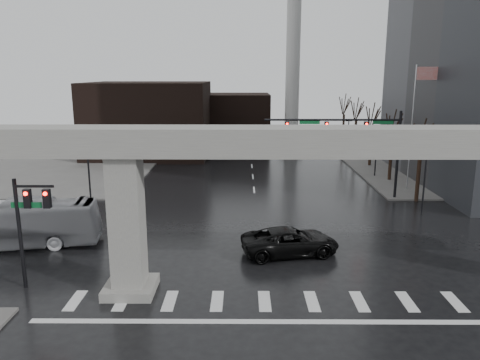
{
  "coord_description": "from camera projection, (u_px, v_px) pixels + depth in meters",
  "views": [
    {
      "loc": [
        -1.1,
        -22.65,
        11.28
      ],
      "look_at": [
        -1.29,
        6.77,
        4.5
      ],
      "focal_mm": 35.0,
      "sensor_mm": 36.0,
      "label": 1
    }
  ],
  "objects": [
    {
      "name": "lamp_left_1",
      "position": [
        130.0,
        146.0,
        51.19
      ],
      "size": [
        1.22,
        0.32,
        5.11
      ],
      "color": "black",
      "rests_on": "ground"
    },
    {
      "name": "building_far_left",
      "position": [
        150.0,
        119.0,
        64.49
      ],
      "size": [
        16.0,
        14.0,
        10.0
      ],
      "primitive_type": "cube",
      "color": "black",
      "rests_on": "ground"
    },
    {
      "name": "signal_left_pole",
      "position": [
        28.0,
        215.0,
        24.25
      ],
      "size": [
        2.3,
        0.3,
        6.0
      ],
      "color": "black",
      "rests_on": "ground"
    },
    {
      "name": "signal_mast_arm",
      "position": [
        356.0,
        135.0,
        41.56
      ],
      "size": [
        12.12,
        0.43,
        8.0
      ],
      "color": "black",
      "rests_on": "ground"
    },
    {
      "name": "tree_right_2",
      "position": [
        371.0,
        143.0,
        57.0
      ],
      "size": [
        1.1,
        1.63,
        7.85
      ],
      "color": "black",
      "rests_on": "ground"
    },
    {
      "name": "sidewalk_nw",
      "position": [
        49.0,
        162.0,
        59.83
      ],
      "size": [
        28.0,
        36.0,
        0.15
      ],
      "primitive_type": "cube",
      "color": "#615F5C",
      "rests_on": "ground"
    },
    {
      "name": "sidewalk_ne",
      "position": [
        455.0,
        163.0,
        59.5
      ],
      "size": [
        28.0,
        36.0,
        0.15
      ],
      "primitive_type": "cube",
      "color": "#615F5C",
      "rests_on": "ground"
    },
    {
      "name": "tree_right_4",
      "position": [
        344.0,
        127.0,
        72.57
      ],
      "size": [
        1.12,
        1.69,
        8.19
      ],
      "color": "black",
      "rests_on": "ground"
    },
    {
      "name": "lamp_left_0",
      "position": [
        89.0,
        172.0,
        37.55
      ],
      "size": [
        1.22,
        0.32,
        5.11
      ],
      "color": "black",
      "rests_on": "ground"
    },
    {
      "name": "lamp_right_0",
      "position": [
        425.0,
        173.0,
        37.38
      ],
      "size": [
        1.22,
        0.32,
        5.11
      ],
      "color": "black",
      "rests_on": "ground"
    },
    {
      "name": "city_bus",
      "position": [
        11.0,
        224.0,
        30.72
      ],
      "size": [
        11.48,
        4.06,
        3.13
      ],
      "primitive_type": "imported",
      "rotation": [
        0.0,
        0.0,
        1.7
      ],
      "color": "#B8B8BD",
      "rests_on": "ground"
    },
    {
      "name": "tree_right_3",
      "position": [
        356.0,
        134.0,
        64.78
      ],
      "size": [
        1.11,
        1.66,
        8.02
      ],
      "color": "black",
      "rests_on": "ground"
    },
    {
      "name": "tree_right_1",
      "position": [
        391.0,
        154.0,
        49.22
      ],
      "size": [
        1.09,
        1.61,
        7.67
      ],
      "color": "black",
      "rests_on": "ground"
    },
    {
      "name": "ground",
      "position": [
        264.0,
        292.0,
        24.6
      ],
      "size": [
        160.0,
        160.0,
        0.0
      ],
      "primitive_type": "plane",
      "color": "black",
      "rests_on": "ground"
    },
    {
      "name": "pickup_truck",
      "position": [
        290.0,
        241.0,
        29.57
      ],
      "size": [
        6.57,
        3.98,
        1.71
      ],
      "primitive_type": "imported",
      "rotation": [
        0.0,
        0.0,
        1.77
      ],
      "color": "black",
      "rests_on": "ground"
    },
    {
      "name": "tree_right_0",
      "position": [
        419.0,
        171.0,
        41.44
      ],
      "size": [
        1.09,
        1.58,
        7.5
      ],
      "color": "black",
      "rests_on": "ground"
    },
    {
      "name": "lamp_right_1",
      "position": [
        377.0,
        146.0,
        51.02
      ],
      "size": [
        1.22,
        0.32,
        5.11
      ],
      "color": "black",
      "rests_on": "ground"
    },
    {
      "name": "flagpole_assembly",
      "position": [
        416.0,
        113.0,
        44.25
      ],
      "size": [
        2.06,
        0.12,
        12.0
      ],
      "color": "silver",
      "rests_on": "ground"
    },
    {
      "name": "smokestack",
      "position": [
        293.0,
        58.0,
        66.39
      ],
      "size": [
        3.6,
        3.6,
        30.0
      ],
      "color": "silver",
      "rests_on": "ground"
    },
    {
      "name": "lamp_right_2",
      "position": [
        348.0,
        130.0,
        64.66
      ],
      "size": [
        1.22,
        0.32,
        5.11
      ],
      "color": "black",
      "rests_on": "ground"
    },
    {
      "name": "building_far_mid",
      "position": [
        237.0,
        119.0,
        74.39
      ],
      "size": [
        10.0,
        10.0,
        8.0
      ],
      "primitive_type": "cube",
      "color": "black",
      "rests_on": "ground"
    },
    {
      "name": "lamp_left_2",
      "position": [
        154.0,
        130.0,
        64.83
      ],
      "size": [
        1.22,
        0.32,
        5.11
      ],
      "color": "black",
      "rests_on": "ground"
    },
    {
      "name": "elevated_guideway",
      "position": [
        291.0,
        164.0,
        23.05
      ],
      "size": [
        48.0,
        2.6,
        8.7
      ],
      "color": "gray",
      "rests_on": "ground"
    }
  ]
}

